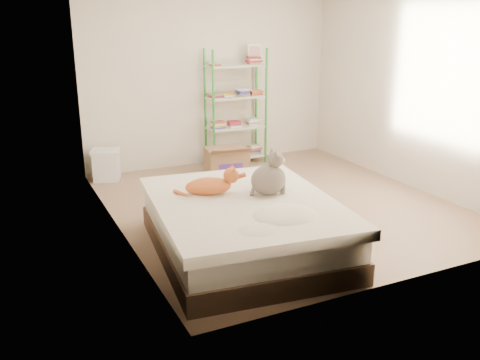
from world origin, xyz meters
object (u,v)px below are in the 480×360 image
white_bin (106,165)px  shelf_unit (236,108)px  orange_cat (208,184)px  grey_cat (268,173)px  cardboard_box (227,162)px  bed (244,226)px

white_bin → shelf_unit: bearing=0.9°
orange_cat → grey_cat: grey_cat is taller
orange_cat → cardboard_box: bearing=74.0°
shelf_unit → orange_cat: bearing=-120.1°
orange_cat → grey_cat: size_ratio=1.25×
orange_cat → cardboard_box: orange_cat is taller
bed → shelf_unit: (1.26, 2.88, 0.58)m
orange_cat → white_bin: 2.63m
grey_cat → shelf_unit: (0.97, 2.82, 0.10)m
shelf_unit → cardboard_box: 0.92m
grey_cat → cardboard_box: grey_cat is taller
bed → cardboard_box: (0.87, 2.35, -0.06)m
orange_cat → cardboard_box: (1.10, 2.06, -0.43)m
grey_cat → orange_cat: bearing=67.9°
cardboard_box → bed: bearing=-100.7°
orange_cat → shelf_unit: bearing=72.2°
bed → white_bin: (-0.70, 2.84, -0.05)m
bed → white_bin: bearing=110.3°
bed → orange_cat: size_ratio=4.19×
orange_cat → shelf_unit: shelf_unit is taller
bed → orange_cat: 0.53m
cardboard_box → white_bin: cardboard_box is taller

